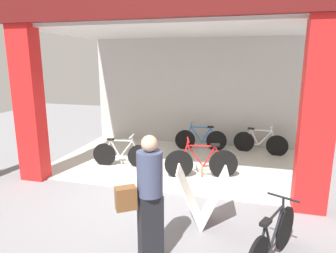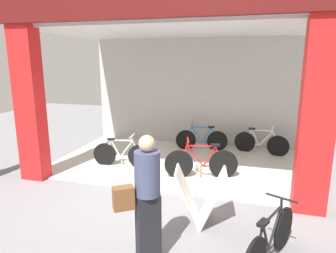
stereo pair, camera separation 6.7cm
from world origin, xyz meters
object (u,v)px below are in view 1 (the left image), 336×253
Objects in this scene: bicycle_inside_3 at (201,139)px; bicycle_inside_2 at (201,163)px; bicycle_inside_0 at (260,143)px; bicycle_parked_0 at (272,241)px; pedestrian_1 at (148,198)px; bicycle_inside_1 at (121,154)px; sandwich_board_sign at (201,197)px.

bicycle_inside_2 is at bearing -80.82° from bicycle_inside_3.
bicycle_parked_0 is at bearing -89.93° from bicycle_inside_0.
pedestrian_1 reaches higher than bicycle_parked_0.
bicycle_inside_3 is (-0.34, 2.10, -0.03)m from bicycle_inside_2.
bicycle_inside_0 is at bearing 2.88° from bicycle_inside_3.
sandwich_board_sign is (2.31, -2.11, 0.14)m from bicycle_inside_1.
bicycle_inside_3 is at bearing -177.12° from bicycle_inside_0.
bicycle_inside_3 is at bearing 91.07° from pedestrian_1.
bicycle_inside_3 is 5.09m from pedestrian_1.
bicycle_inside_0 is at bearing 90.07° from bicycle_parked_0.
bicycle_inside_3 is (1.68, 1.89, 0.01)m from bicycle_inside_1.
bicycle_inside_1 is at bearing 139.33° from bicycle_parked_0.
bicycle_inside_1 is (-3.34, -1.97, -0.01)m from bicycle_inside_0.
bicycle_parked_0 is at bearing -63.61° from bicycle_inside_2.
bicycle_inside_1 is 0.86× the size of pedestrian_1.
pedestrian_1 is (-0.54, -1.06, 0.41)m from sandwich_board_sign.
sandwich_board_sign reaches higher than bicycle_inside_0.
bicycle_inside_1 is 0.98× the size of bicycle_inside_3.
bicycle_inside_3 is at bearing 98.95° from sandwich_board_sign.
bicycle_inside_0 is 4.85m from bicycle_parked_0.
bicycle_inside_0 is at bearing 30.58° from bicycle_inside_1.
bicycle_inside_2 reaches higher than bicycle_inside_3.
bicycle_inside_0 is 0.98× the size of bicycle_inside_3.
bicycle_inside_3 is 5.05m from bicycle_parked_0.
bicycle_inside_1 is 2.53m from bicycle_inside_3.
bicycle_parked_0 is (3.35, -2.88, 0.02)m from bicycle_inside_1.
bicycle_inside_2 is (2.02, -0.20, 0.04)m from bicycle_inside_1.
sandwich_board_sign is (0.63, -4.00, 0.13)m from bicycle_inside_3.
bicycle_parked_0 is 0.83× the size of pedestrian_1.
bicycle_parked_0 is at bearing 10.46° from pedestrian_1.
bicycle_inside_2 is at bearing 116.39° from bicycle_parked_0.
pedestrian_1 is (-1.57, -0.29, 0.54)m from bicycle_parked_0.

